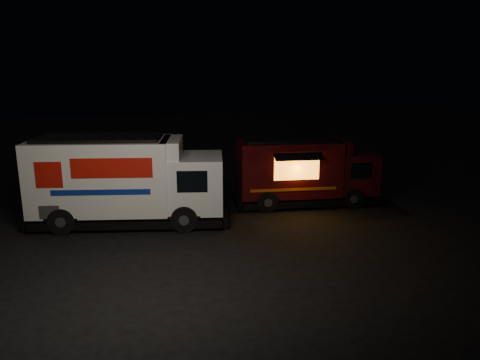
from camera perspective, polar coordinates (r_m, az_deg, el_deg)
name	(u,v)px	position (r m, az deg, el deg)	size (l,w,h in m)	color
ground	(211,242)	(15.28, -3.55, -7.55)	(80.00, 80.00, 0.00)	black
white_truck	(129,180)	(17.05, -13.38, -0.03)	(6.99, 2.38, 3.17)	silver
red_truck	(306,171)	(19.19, 8.07, 1.11)	(5.88, 2.16, 2.74)	#3D0B0C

